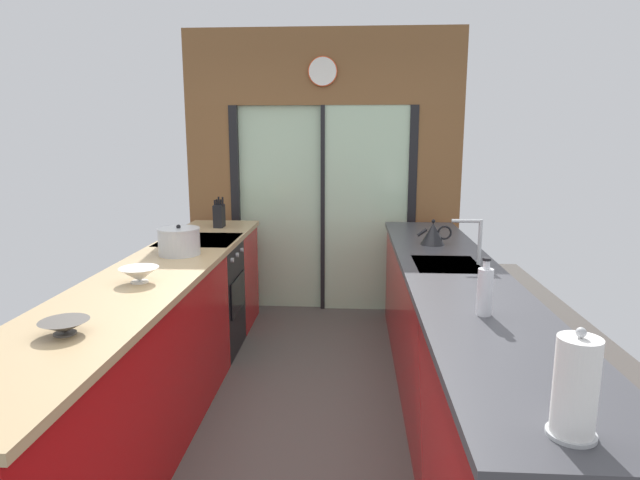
{
  "coord_description": "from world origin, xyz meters",
  "views": [
    {
      "loc": [
        0.29,
        -2.79,
        1.73
      ],
      "look_at": [
        0.06,
        0.89,
        1.0
      ],
      "focal_mm": 29.99,
      "sensor_mm": 36.0,
      "label": 1
    }
  ],
  "objects_px": {
    "oven_range": "(202,296)",
    "mixing_bowl_near": "(64,327)",
    "mixing_bowl_far": "(139,274)",
    "paper_towel_roll": "(575,388)",
    "stock_pot": "(179,241)",
    "soap_bottle": "(485,291)",
    "kettle": "(433,234)",
    "knife_block": "(219,215)"
  },
  "relations": [
    {
      "from": "mixing_bowl_near",
      "to": "mixing_bowl_far",
      "type": "distance_m",
      "value": 0.79
    },
    {
      "from": "mixing_bowl_near",
      "to": "paper_towel_roll",
      "type": "distance_m",
      "value": 1.9
    },
    {
      "from": "knife_block",
      "to": "paper_towel_roll",
      "type": "xyz_separation_m",
      "value": [
        1.78,
        -3.25,
        0.04
      ]
    },
    {
      "from": "oven_range",
      "to": "knife_block",
      "type": "xyz_separation_m",
      "value": [
        0.02,
        0.58,
        0.57
      ]
    },
    {
      "from": "oven_range",
      "to": "paper_towel_roll",
      "type": "bearing_deg",
      "value": -56.09
    },
    {
      "from": "knife_block",
      "to": "stock_pot",
      "type": "distance_m",
      "value": 1.11
    },
    {
      "from": "oven_range",
      "to": "stock_pot",
      "type": "height_order",
      "value": "stock_pot"
    },
    {
      "from": "oven_range",
      "to": "knife_block",
      "type": "height_order",
      "value": "knife_block"
    },
    {
      "from": "stock_pot",
      "to": "paper_towel_roll",
      "type": "relative_size",
      "value": 0.91
    },
    {
      "from": "oven_range",
      "to": "stock_pot",
      "type": "distance_m",
      "value": 0.77
    },
    {
      "from": "paper_towel_roll",
      "to": "kettle",
      "type": "bearing_deg",
      "value": 89.96
    },
    {
      "from": "mixing_bowl_near",
      "to": "soap_bottle",
      "type": "relative_size",
      "value": 0.75
    },
    {
      "from": "oven_range",
      "to": "stock_pot",
      "type": "bearing_deg",
      "value": -88.03
    },
    {
      "from": "mixing_bowl_near",
      "to": "soap_bottle",
      "type": "height_order",
      "value": "soap_bottle"
    },
    {
      "from": "mixing_bowl_far",
      "to": "knife_block",
      "type": "xyz_separation_m",
      "value": [
        0.0,
        1.82,
        0.06
      ]
    },
    {
      "from": "knife_block",
      "to": "stock_pot",
      "type": "xyz_separation_m",
      "value": [
        -0.0,
        -1.11,
        -0.01
      ]
    },
    {
      "from": "mixing_bowl_far",
      "to": "knife_block",
      "type": "distance_m",
      "value": 1.82
    },
    {
      "from": "stock_pot",
      "to": "soap_bottle",
      "type": "bearing_deg",
      "value": -32.65
    },
    {
      "from": "knife_block",
      "to": "soap_bottle",
      "type": "bearing_deg",
      "value": -51.7
    },
    {
      "from": "oven_range",
      "to": "kettle",
      "type": "height_order",
      "value": "kettle"
    },
    {
      "from": "soap_bottle",
      "to": "paper_towel_roll",
      "type": "xyz_separation_m",
      "value": [
        -0.0,
        -1.0,
        0.03
      ]
    },
    {
      "from": "mixing_bowl_far",
      "to": "kettle",
      "type": "relative_size",
      "value": 0.84
    },
    {
      "from": "oven_range",
      "to": "mixing_bowl_far",
      "type": "distance_m",
      "value": 1.34
    },
    {
      "from": "knife_block",
      "to": "soap_bottle",
      "type": "height_order",
      "value": "knife_block"
    },
    {
      "from": "oven_range",
      "to": "mixing_bowl_near",
      "type": "relative_size",
      "value": 4.58
    },
    {
      "from": "oven_range",
      "to": "mixing_bowl_near",
      "type": "bearing_deg",
      "value": -89.48
    },
    {
      "from": "knife_block",
      "to": "kettle",
      "type": "bearing_deg",
      "value": -20.5
    },
    {
      "from": "kettle",
      "to": "stock_pot",
      "type": "bearing_deg",
      "value": -165.9
    },
    {
      "from": "stock_pot",
      "to": "soap_bottle",
      "type": "height_order",
      "value": "soap_bottle"
    },
    {
      "from": "mixing_bowl_far",
      "to": "stock_pot",
      "type": "relative_size",
      "value": 0.76
    },
    {
      "from": "knife_block",
      "to": "soap_bottle",
      "type": "relative_size",
      "value": 1.01
    },
    {
      "from": "mixing_bowl_far",
      "to": "soap_bottle",
      "type": "relative_size",
      "value": 0.81
    },
    {
      "from": "kettle",
      "to": "paper_towel_roll",
      "type": "bearing_deg",
      "value": -90.04
    },
    {
      "from": "kettle",
      "to": "mixing_bowl_far",
      "type": "bearing_deg",
      "value": -147.11
    },
    {
      "from": "kettle",
      "to": "mixing_bowl_near",
      "type": "bearing_deg",
      "value": -132.6
    },
    {
      "from": "soap_bottle",
      "to": "knife_block",
      "type": "bearing_deg",
      "value": 128.3
    },
    {
      "from": "mixing_bowl_near",
      "to": "knife_block",
      "type": "height_order",
      "value": "knife_block"
    },
    {
      "from": "oven_range",
      "to": "paper_towel_roll",
      "type": "xyz_separation_m",
      "value": [
        1.8,
        -2.67,
        0.61
      ]
    },
    {
      "from": "mixing_bowl_near",
      "to": "knife_block",
      "type": "bearing_deg",
      "value": 90.0
    },
    {
      "from": "paper_towel_roll",
      "to": "soap_bottle",
      "type": "bearing_deg",
      "value": 90.0
    },
    {
      "from": "mixing_bowl_near",
      "to": "paper_towel_roll",
      "type": "xyz_separation_m",
      "value": [
        1.78,
        -0.65,
        0.11
      ]
    },
    {
      "from": "mixing_bowl_near",
      "to": "stock_pot",
      "type": "relative_size",
      "value": 0.7
    }
  ]
}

